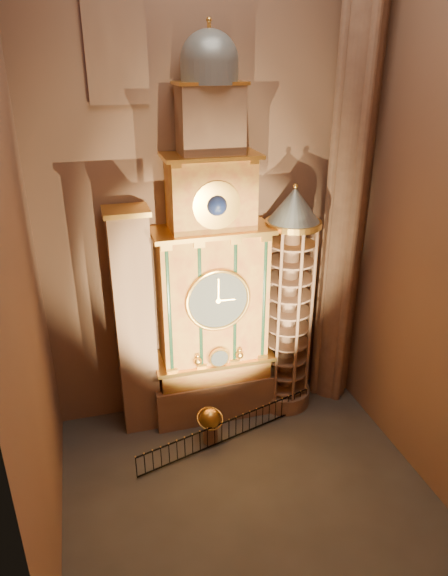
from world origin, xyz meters
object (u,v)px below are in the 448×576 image
object	(u,v)px
portrait_tower	(135,324)
stair_turret	(289,305)
celestial_globe	(210,422)
iron_railing	(229,430)
astronomical_clock	(212,283)

from	to	relation	value
portrait_tower	stair_turret	xyz separation A→B (m)	(6.90, -0.28, 0.12)
portrait_tower	celestial_globe	size ratio (longest dim) A/B	6.03
portrait_tower	iron_railing	bearing A→B (deg)	-33.45
stair_turret	celestial_globe	world-z (taller)	stair_turret
stair_turret	astronomical_clock	bearing A→B (deg)	175.70
astronomical_clock	portrait_tower	xyz separation A→B (m)	(-3.40, 0.02, -1.53)
iron_railing	astronomical_clock	bearing A→B (deg)	92.78
astronomical_clock	portrait_tower	distance (m)	3.73
celestial_globe	stair_turret	bearing A→B (deg)	23.76
portrait_tower	iron_railing	distance (m)	6.22
portrait_tower	astronomical_clock	bearing A→B (deg)	-0.29
portrait_tower	stair_turret	bearing A→B (deg)	-2.33
astronomical_clock	stair_turret	distance (m)	3.78
astronomical_clock	celestial_globe	bearing A→B (deg)	-108.03
stair_turret	iron_railing	world-z (taller)	stair_turret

